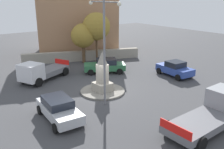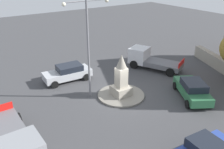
% 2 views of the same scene
% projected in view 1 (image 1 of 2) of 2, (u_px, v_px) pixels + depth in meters
% --- Properties ---
extents(ground_plane, '(80.00, 80.00, 0.00)m').
position_uv_depth(ground_plane, '(103.00, 92.00, 21.34)').
color(ground_plane, '#424244').
extents(traffic_island, '(3.80, 3.80, 0.15)m').
position_uv_depth(traffic_island, '(103.00, 91.00, 21.32)').
color(traffic_island, gray).
rests_on(traffic_island, ground).
extents(monument, '(1.38, 1.38, 3.42)m').
position_uv_depth(monument, '(102.00, 75.00, 20.88)').
color(monument, '#9E9687').
rests_on(monument, traffic_island).
extents(streetlamp, '(3.62, 0.28, 7.89)m').
position_uv_depth(streetlamp, '(104.00, 42.00, 17.51)').
color(streetlamp, slate).
rests_on(streetlamp, ground).
extents(car_silver_parked_left, '(4.40, 2.16, 1.49)m').
position_uv_depth(car_silver_parked_left, '(59.00, 108.00, 16.44)').
color(car_silver_parked_left, '#B7BABF').
rests_on(car_silver_parked_left, ground).
extents(car_blue_far_side, '(3.96, 2.26, 1.54)m').
position_uv_depth(car_blue_far_side, '(175.00, 69.00, 25.40)').
color(car_blue_far_side, '#2D479E').
rests_on(car_blue_far_side, ground).
extents(car_green_passing, '(3.64, 4.60, 1.51)m').
position_uv_depth(car_green_passing, '(105.00, 65.00, 26.49)').
color(car_green_passing, '#2D6B42').
rests_on(car_green_passing, ground).
extents(truck_grey_near_island, '(2.58, 6.34, 2.09)m').
position_uv_depth(truck_grey_near_island, '(216.00, 111.00, 15.64)').
color(truck_grey_near_island, gray).
rests_on(truck_grey_near_island, ground).
extents(truck_white_parked_right, '(4.00, 5.64, 1.99)m').
position_uv_depth(truck_white_parked_right, '(40.00, 72.00, 23.74)').
color(truck_white_parked_right, silver).
rests_on(truck_white_parked_right, ground).
extents(stone_boundary_wall, '(6.03, 13.91, 1.24)m').
position_uv_depth(stone_boundary_wall, '(83.00, 56.00, 31.39)').
color(stone_boundary_wall, '#9E9687').
rests_on(stone_boundary_wall, ground).
extents(corner_building, '(10.91, 12.53, 8.41)m').
position_uv_depth(corner_building, '(76.00, 23.00, 35.17)').
color(corner_building, '#A87A56').
rests_on(corner_building, ground).
extents(tree_near_wall, '(2.91, 2.91, 4.79)m').
position_uv_depth(tree_near_wall, '(83.00, 36.00, 29.66)').
color(tree_near_wall, brown).
rests_on(tree_near_wall, ground).
extents(tree_mid_cluster, '(3.35, 3.35, 6.03)m').
position_uv_depth(tree_mid_cluster, '(96.00, 27.00, 29.74)').
color(tree_mid_cluster, brown).
rests_on(tree_mid_cluster, ground).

